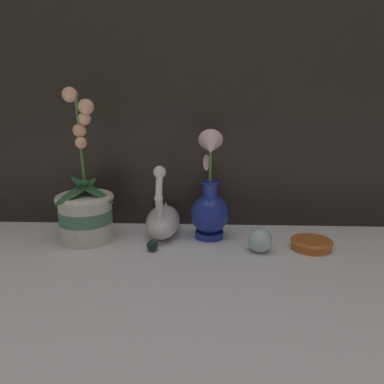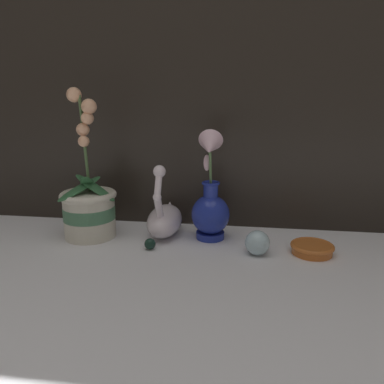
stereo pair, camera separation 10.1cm
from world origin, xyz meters
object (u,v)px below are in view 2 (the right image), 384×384
at_px(orchid_potted_plant, 89,205).
at_px(blue_vase, 210,205).
at_px(glass_sphere, 257,243).
at_px(amber_dish, 312,248).
at_px(swan_figurine, 165,218).

relative_size(orchid_potted_plant, blue_vase, 1.34).
distance_m(orchid_potted_plant, blue_vase, 0.34).
bearing_deg(blue_vase, orchid_potted_plant, -175.14).
bearing_deg(glass_sphere, blue_vase, 144.57).
distance_m(glass_sphere, amber_dish, 0.14).
relative_size(orchid_potted_plant, amber_dish, 3.79).
bearing_deg(blue_vase, amber_dish, -13.79).
height_order(orchid_potted_plant, blue_vase, orchid_potted_plant).
xyz_separation_m(glass_sphere, amber_dish, (0.14, 0.03, -0.02)).
bearing_deg(amber_dish, orchid_potted_plant, 176.54).
xyz_separation_m(swan_figurine, glass_sphere, (0.26, -0.11, -0.02)).
height_order(swan_figurine, blue_vase, blue_vase).
relative_size(blue_vase, glass_sphere, 4.91).
bearing_deg(swan_figurine, orchid_potted_plant, -167.96).
bearing_deg(amber_dish, glass_sphere, -169.47).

